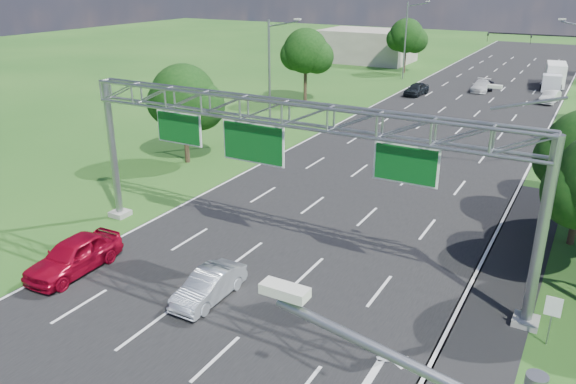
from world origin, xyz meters
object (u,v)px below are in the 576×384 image
Objects in this scene: red_coupe at (74,255)px; box_truck at (555,76)px; regulatory_sign at (553,311)px; traffic_signal at (561,49)px; sign_gantry at (287,126)px; silver_sedan at (209,286)px.

box_truck is (15.03, 62.26, 0.54)m from red_coupe.
regulatory_sign is 0.17× the size of traffic_signal.
sign_gantry is at bearing -97.68° from traffic_signal.
sign_gantry is 2.98× the size of box_truck.
regulatory_sign is at bearing -91.70° from box_truck.
sign_gantry is 5.81× the size of silver_sedan.
box_truck reaches higher than red_coupe.
regulatory_sign is 13.84m from silver_sedan.
red_coupe is at bearing -110.62° from box_truck.
silver_sedan is at bearing -104.48° from sign_gantry.
red_coupe is 0.63× the size of box_truck.
red_coupe is at bearing -166.50° from regulatory_sign.
traffic_signal is 3.02× the size of silver_sedan.
regulatory_sign is 0.27× the size of box_truck.
silver_sedan is (7.10, 1.15, -0.19)m from red_coupe.
regulatory_sign is at bearing 15.53° from silver_sedan.
regulatory_sign is 0.42× the size of red_coupe.
traffic_signal reaches higher than red_coupe.
red_coupe is (-8.33, -5.92, -6.04)m from sign_gantry.
red_coupe is 64.05m from box_truck.
box_truck is at bearing 82.40° from silver_sedan.
sign_gantry reaches higher than red_coupe.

